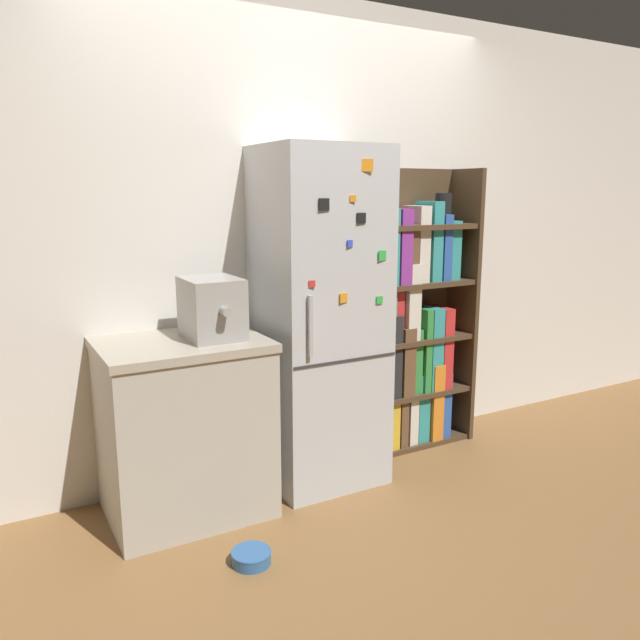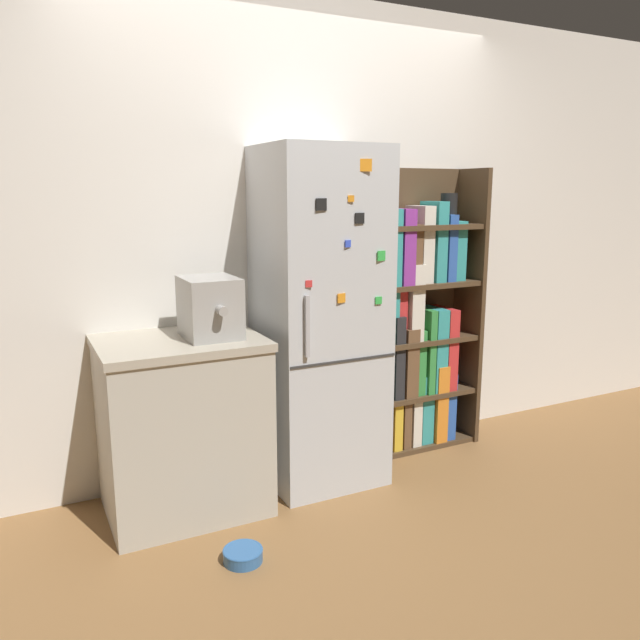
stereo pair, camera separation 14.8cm
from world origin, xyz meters
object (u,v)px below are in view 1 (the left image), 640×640
Objects in this scene: refrigerator at (319,319)px; espresso_machine at (212,308)px; bookshelf at (410,326)px; pet_bowl at (251,556)px.

espresso_machine is (-0.61, -0.04, 0.12)m from refrigerator.
bookshelf is at bearing 11.37° from refrigerator.
bookshelf is (0.72, 0.14, -0.14)m from refrigerator.
refrigerator is 0.75m from bookshelf.
pet_bowl is at bearing -95.81° from espresso_machine.
refrigerator reaches higher than bookshelf.
espresso_machine reaches higher than pet_bowl.
refrigerator is at bearing -168.63° from bookshelf.
bookshelf is 4.61× the size of espresso_machine.
refrigerator is 10.29× the size of pet_bowl.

